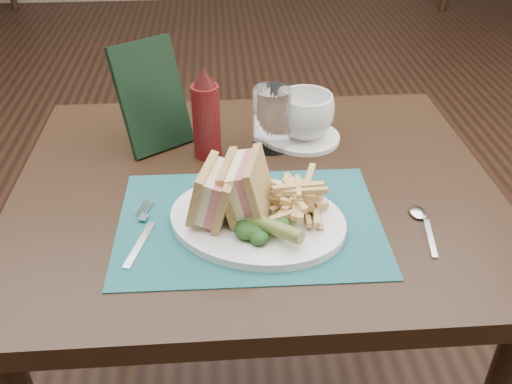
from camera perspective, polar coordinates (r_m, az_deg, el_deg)
The scene contains 16 objects.
floor at distance 1.93m, azimuth -1.13°, elevation -9.74°, with size 7.00×7.00×0.00m, color black.
table_main at distance 1.31m, azimuth -0.06°, elevation -13.00°, with size 0.90×0.75×0.75m, color black, non-canonical shape.
placemat at distance 0.97m, azimuth -0.64°, elevation -3.03°, with size 0.45×0.32×0.00m, color #1A5255.
plate at distance 0.96m, azimuth 0.13°, elevation -2.85°, with size 0.30×0.24×0.01m, color white, non-canonical shape.
sandwich_half_a at distance 0.93m, azimuth -5.38°, elevation 0.08°, with size 0.06×0.10×0.09m, color tan, non-canonical shape.
sandwich_half_b at distance 0.94m, azimuth -2.21°, elevation 0.67°, with size 0.06×0.11×0.10m, color tan, non-canonical shape.
kale_garnish at distance 0.91m, azimuth 0.78°, elevation -3.65°, with size 0.11×0.08×0.03m, color #183914, non-canonical shape.
pickle_spear at distance 0.90m, azimuth 1.28°, elevation -3.38°, with size 0.02×0.02×0.12m, color #536426.
fries_pile at distance 0.96m, azimuth 4.22°, elevation -0.30°, with size 0.18×0.20×0.06m, color tan, non-canonical shape.
fork at distance 0.96m, azimuth -11.40°, elevation -3.82°, with size 0.03×0.17×0.01m, color silver, non-canonical shape.
spoon at distance 1.00m, azimuth 16.62°, elevation -3.40°, with size 0.03×0.15×0.01m, color silver, non-canonical shape.
saucer at distance 1.22m, azimuth 4.84°, elevation 5.45°, with size 0.15×0.15×0.01m, color white.
coffee_cup at distance 1.20m, azimuth 4.96°, elevation 7.63°, with size 0.12×0.12×0.09m, color white.
drinking_glass at distance 1.16m, azimuth 1.60°, elevation 7.31°, with size 0.08×0.08×0.13m, color white.
ketchup_bottle at distance 1.12m, azimuth -5.02°, elevation 7.85°, with size 0.05×0.05×0.19m, color #500D0E, non-canonical shape.
check_presenter at distance 1.17m, azimuth -10.39°, elevation 9.38°, with size 0.14×0.01×0.22m, color black.
Camera 1 is at (-0.06, -1.39, 1.34)m, focal length 40.00 mm.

